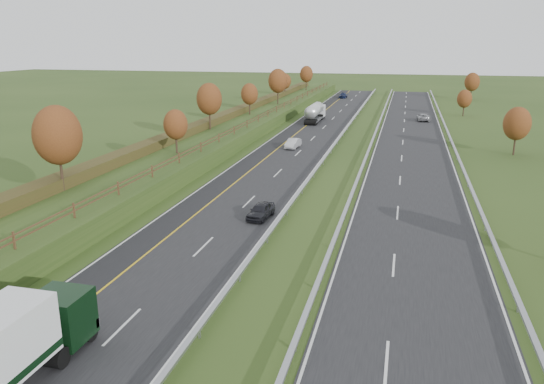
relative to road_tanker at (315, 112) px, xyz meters
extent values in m
plane|color=#2A4117|center=(9.60, -34.67, -1.86)|extent=(400.00, 400.00, 0.00)
cube|color=black|center=(1.60, -29.67, -1.84)|extent=(10.50, 200.00, 0.04)
cube|color=black|center=(18.10, -29.67, -1.84)|extent=(10.50, 200.00, 0.04)
cube|color=black|center=(-2.15, -29.67, -1.84)|extent=(3.00, 200.00, 0.04)
cube|color=silver|center=(-3.45, -29.67, -1.81)|extent=(0.15, 200.00, 0.01)
cube|color=gold|center=(-0.65, -29.67, -1.81)|extent=(0.15, 200.00, 0.01)
cube|color=silver|center=(6.65, -29.67, -1.81)|extent=(0.15, 200.00, 0.01)
cube|color=silver|center=(13.05, -29.67, -1.81)|extent=(0.15, 200.00, 0.01)
cube|color=silver|center=(23.15, -29.67, -1.81)|extent=(0.15, 200.00, 0.01)
cube|color=silver|center=(2.85, -78.67, -1.81)|extent=(0.15, 4.00, 0.01)
cube|color=silver|center=(16.85, -78.67, -1.81)|extent=(0.15, 4.00, 0.01)
cube|color=silver|center=(2.85, -66.67, -1.81)|extent=(0.15, 4.00, 0.01)
cube|color=silver|center=(16.85, -66.67, -1.81)|extent=(0.15, 4.00, 0.01)
cube|color=silver|center=(2.85, -54.67, -1.81)|extent=(0.15, 4.00, 0.01)
cube|color=silver|center=(16.85, -54.67, -1.81)|extent=(0.15, 4.00, 0.01)
cube|color=silver|center=(2.85, -42.67, -1.81)|extent=(0.15, 4.00, 0.01)
cube|color=silver|center=(16.85, -42.67, -1.81)|extent=(0.15, 4.00, 0.01)
cube|color=silver|center=(2.85, -30.67, -1.81)|extent=(0.15, 4.00, 0.01)
cube|color=silver|center=(16.85, -30.67, -1.81)|extent=(0.15, 4.00, 0.01)
cube|color=silver|center=(2.85, -18.67, -1.81)|extent=(0.15, 4.00, 0.01)
cube|color=silver|center=(16.85, -18.67, -1.81)|extent=(0.15, 4.00, 0.01)
cube|color=silver|center=(2.85, -6.67, -1.81)|extent=(0.15, 4.00, 0.01)
cube|color=silver|center=(16.85, -6.67, -1.81)|extent=(0.15, 4.00, 0.01)
cube|color=silver|center=(2.85, 5.33, -1.81)|extent=(0.15, 4.00, 0.01)
cube|color=silver|center=(16.85, 5.33, -1.81)|extent=(0.15, 4.00, 0.01)
cube|color=silver|center=(2.85, 17.33, -1.81)|extent=(0.15, 4.00, 0.01)
cube|color=silver|center=(16.85, 17.33, -1.81)|extent=(0.15, 4.00, 0.01)
cube|color=silver|center=(2.85, 29.33, -1.81)|extent=(0.15, 4.00, 0.01)
cube|color=silver|center=(16.85, 29.33, -1.81)|extent=(0.15, 4.00, 0.01)
cube|color=silver|center=(2.85, 41.33, -1.81)|extent=(0.15, 4.00, 0.01)
cube|color=silver|center=(16.85, 41.33, -1.81)|extent=(0.15, 4.00, 0.01)
cube|color=silver|center=(2.85, 53.33, -1.81)|extent=(0.15, 4.00, 0.01)
cube|color=silver|center=(16.85, 53.33, -1.81)|extent=(0.15, 4.00, 0.01)
cube|color=silver|center=(2.85, 65.33, -1.81)|extent=(0.15, 4.00, 0.01)
cube|color=silver|center=(16.85, 65.33, -1.81)|extent=(0.15, 4.00, 0.01)
cube|color=#2A4117|center=(-11.40, -29.67, -0.86)|extent=(12.00, 200.00, 2.00)
cube|color=#383917|center=(-13.40, -29.67, 0.69)|extent=(2.20, 180.00, 1.10)
cube|color=#422B19|center=(-6.90, -29.67, 0.69)|extent=(0.08, 184.00, 0.10)
cube|color=#422B19|center=(-6.90, -29.67, 1.09)|extent=(0.08, 184.00, 0.10)
cube|color=#422B19|center=(-6.90, -74.67, 0.74)|extent=(0.12, 0.12, 1.20)
cube|color=#422B19|center=(-6.90, -68.17, 0.74)|extent=(0.12, 0.12, 1.20)
cube|color=#422B19|center=(-6.90, -61.67, 0.74)|extent=(0.12, 0.12, 1.20)
cube|color=#422B19|center=(-6.90, -55.17, 0.74)|extent=(0.12, 0.12, 1.20)
cube|color=#422B19|center=(-6.90, -48.67, 0.74)|extent=(0.12, 0.12, 1.20)
cube|color=#422B19|center=(-6.90, -42.17, 0.74)|extent=(0.12, 0.12, 1.20)
cube|color=#422B19|center=(-6.90, -35.67, 0.74)|extent=(0.12, 0.12, 1.20)
cube|color=#422B19|center=(-6.90, -29.17, 0.74)|extent=(0.12, 0.12, 1.20)
cube|color=#422B19|center=(-6.90, -22.67, 0.74)|extent=(0.12, 0.12, 1.20)
cube|color=#422B19|center=(-6.90, -16.17, 0.74)|extent=(0.12, 0.12, 1.20)
cube|color=#422B19|center=(-6.90, -9.67, 0.74)|extent=(0.12, 0.12, 1.20)
cube|color=#422B19|center=(-6.90, -3.17, 0.74)|extent=(0.12, 0.12, 1.20)
cube|color=#422B19|center=(-6.90, 3.33, 0.74)|extent=(0.12, 0.12, 1.20)
cube|color=#422B19|center=(-6.90, 9.83, 0.74)|extent=(0.12, 0.12, 1.20)
cube|color=#422B19|center=(-6.90, 16.33, 0.74)|extent=(0.12, 0.12, 1.20)
cube|color=#422B19|center=(-6.90, 22.83, 0.74)|extent=(0.12, 0.12, 1.20)
cube|color=#422B19|center=(-6.90, 29.33, 0.74)|extent=(0.12, 0.12, 1.20)
cube|color=#422B19|center=(-6.90, 35.83, 0.74)|extent=(0.12, 0.12, 1.20)
cube|color=#422B19|center=(-6.90, 42.33, 0.74)|extent=(0.12, 0.12, 1.20)
cube|color=#422B19|center=(-6.90, 48.83, 0.74)|extent=(0.12, 0.12, 1.20)
cube|color=#422B19|center=(-6.90, 55.33, 0.74)|extent=(0.12, 0.12, 1.20)
cube|color=#422B19|center=(-6.90, 61.83, 0.74)|extent=(0.12, 0.12, 1.20)
cube|color=#96989E|center=(7.30, -29.67, -1.24)|extent=(0.32, 200.00, 0.18)
cube|color=#96989E|center=(7.30, -78.67, -1.58)|extent=(0.10, 0.14, 0.56)
cube|color=#96989E|center=(7.30, -71.67, -1.58)|extent=(0.10, 0.14, 0.56)
cube|color=#96989E|center=(7.30, -64.67, -1.58)|extent=(0.10, 0.14, 0.56)
cube|color=#96989E|center=(7.30, -57.67, -1.58)|extent=(0.10, 0.14, 0.56)
cube|color=#96989E|center=(7.30, -50.67, -1.58)|extent=(0.10, 0.14, 0.56)
cube|color=#96989E|center=(7.30, -43.67, -1.58)|extent=(0.10, 0.14, 0.56)
cube|color=#96989E|center=(7.30, -36.67, -1.58)|extent=(0.10, 0.14, 0.56)
cube|color=#96989E|center=(7.30, -29.67, -1.58)|extent=(0.10, 0.14, 0.56)
cube|color=#96989E|center=(7.30, -22.67, -1.58)|extent=(0.10, 0.14, 0.56)
cube|color=#96989E|center=(7.30, -15.67, -1.58)|extent=(0.10, 0.14, 0.56)
cube|color=#96989E|center=(7.30, -8.67, -1.58)|extent=(0.10, 0.14, 0.56)
cube|color=#96989E|center=(7.30, -1.67, -1.58)|extent=(0.10, 0.14, 0.56)
cube|color=#96989E|center=(7.30, 5.33, -1.58)|extent=(0.10, 0.14, 0.56)
cube|color=#96989E|center=(7.30, 12.33, -1.58)|extent=(0.10, 0.14, 0.56)
cube|color=#96989E|center=(7.30, 19.33, -1.58)|extent=(0.10, 0.14, 0.56)
cube|color=#96989E|center=(7.30, 26.33, -1.58)|extent=(0.10, 0.14, 0.56)
cube|color=#96989E|center=(7.30, 33.33, -1.58)|extent=(0.10, 0.14, 0.56)
cube|color=#96989E|center=(7.30, 40.33, -1.58)|extent=(0.10, 0.14, 0.56)
cube|color=#96989E|center=(7.30, 47.33, -1.58)|extent=(0.10, 0.14, 0.56)
cube|color=#96989E|center=(7.30, 54.33, -1.58)|extent=(0.10, 0.14, 0.56)
cube|color=#96989E|center=(7.30, 61.33, -1.58)|extent=(0.10, 0.14, 0.56)
cube|color=#96989E|center=(7.30, 68.33, -1.58)|extent=(0.10, 0.14, 0.56)
cube|color=#96989E|center=(12.40, -29.67, -1.24)|extent=(0.32, 200.00, 0.18)
cube|color=#96989E|center=(12.40, -78.67, -1.58)|extent=(0.10, 0.14, 0.56)
cube|color=#96989E|center=(12.40, -71.67, -1.58)|extent=(0.10, 0.14, 0.56)
cube|color=#96989E|center=(12.40, -64.67, -1.58)|extent=(0.10, 0.14, 0.56)
cube|color=#96989E|center=(12.40, -57.67, -1.58)|extent=(0.10, 0.14, 0.56)
cube|color=#96989E|center=(12.40, -50.67, -1.58)|extent=(0.10, 0.14, 0.56)
cube|color=#96989E|center=(12.40, -43.67, -1.58)|extent=(0.10, 0.14, 0.56)
cube|color=#96989E|center=(12.40, -36.67, -1.58)|extent=(0.10, 0.14, 0.56)
cube|color=#96989E|center=(12.40, -29.67, -1.58)|extent=(0.10, 0.14, 0.56)
cube|color=#96989E|center=(12.40, -22.67, -1.58)|extent=(0.10, 0.14, 0.56)
cube|color=#96989E|center=(12.40, -15.67, -1.58)|extent=(0.10, 0.14, 0.56)
cube|color=#96989E|center=(12.40, -8.67, -1.58)|extent=(0.10, 0.14, 0.56)
cube|color=#96989E|center=(12.40, -1.67, -1.58)|extent=(0.10, 0.14, 0.56)
cube|color=#96989E|center=(12.40, 5.33, -1.58)|extent=(0.10, 0.14, 0.56)
cube|color=#96989E|center=(12.40, 12.33, -1.58)|extent=(0.10, 0.14, 0.56)
cube|color=#96989E|center=(12.40, 19.33, -1.58)|extent=(0.10, 0.14, 0.56)
cube|color=#96989E|center=(12.40, 26.33, -1.58)|extent=(0.10, 0.14, 0.56)
cube|color=#96989E|center=(12.40, 33.33, -1.58)|extent=(0.10, 0.14, 0.56)
cube|color=#96989E|center=(12.40, 40.33, -1.58)|extent=(0.10, 0.14, 0.56)
cube|color=#96989E|center=(12.40, 47.33, -1.58)|extent=(0.10, 0.14, 0.56)
cube|color=#96989E|center=(12.40, 54.33, -1.58)|extent=(0.10, 0.14, 0.56)
cube|color=#96989E|center=(12.40, 61.33, -1.58)|extent=(0.10, 0.14, 0.56)
cube|color=#96989E|center=(12.40, 68.33, -1.58)|extent=(0.10, 0.14, 0.56)
cube|color=#96989E|center=(23.90, -29.67, -1.24)|extent=(0.32, 200.00, 0.18)
cube|color=#96989E|center=(23.90, -71.67, -1.58)|extent=(0.10, 0.14, 0.56)
cube|color=#96989E|center=(23.90, -57.67, -1.58)|extent=(0.10, 0.14, 0.56)
cube|color=#96989E|center=(23.90, -43.67, -1.58)|extent=(0.10, 0.14, 0.56)
cube|color=#96989E|center=(23.90, -29.67, -1.58)|extent=(0.10, 0.14, 0.56)
cube|color=#96989E|center=(23.90, -15.67, -1.58)|extent=(0.10, 0.14, 0.56)
cube|color=#96989E|center=(23.90, -1.67, -1.58)|extent=(0.10, 0.14, 0.56)
cube|color=#96989E|center=(23.90, 12.33, -1.58)|extent=(0.10, 0.14, 0.56)
cube|color=#96989E|center=(23.90, 26.33, -1.58)|extent=(0.10, 0.14, 0.56)
cube|color=#96989E|center=(23.90, 40.33, -1.58)|extent=(0.10, 0.14, 0.56)
cube|color=#96989E|center=(23.90, 54.33, -1.58)|extent=(0.10, 0.14, 0.56)
cube|color=#96989E|center=(23.90, 68.33, -1.58)|extent=(0.10, 0.14, 0.56)
cylinder|color=#2D2116|center=(-12.40, -61.67, 1.71)|extent=(0.24, 0.24, 3.15)
ellipsoid|color=#582B13|center=(-12.40, -61.67, 5.18)|extent=(4.20, 4.20, 5.25)
cylinder|color=#2D2116|center=(-9.40, -43.67, 1.22)|extent=(0.24, 0.24, 2.16)
ellipsoid|color=#582B13|center=(-9.40, -43.67, 3.59)|extent=(2.88, 2.88, 3.60)
cylinder|color=#2D2116|center=(-11.90, -25.67, 1.58)|extent=(0.24, 0.24, 2.88)
ellipsoid|color=#582B13|center=(-11.90, -25.67, 4.75)|extent=(3.84, 3.84, 4.80)
cylinder|color=#2D2116|center=(-10.90, -7.67, 1.31)|extent=(0.24, 0.24, 2.34)
ellipsoid|color=#582B13|center=(-10.90, -7.67, 3.88)|extent=(3.12, 3.12, 3.90)
cylinder|color=#2D2116|center=(-9.90, 10.33, 1.67)|extent=(0.24, 0.24, 3.06)
ellipsoid|color=#582B13|center=(-9.90, 10.33, 5.03)|extent=(4.08, 4.08, 5.10)
cylinder|color=#2D2116|center=(-12.40, 28.33, 1.26)|extent=(0.24, 0.24, 2.25)
ellipsoid|color=#582B13|center=(-12.40, 28.33, 3.74)|extent=(3.00, 3.00, 3.75)
cylinder|color=#2D2116|center=(-10.40, 46.33, 1.49)|extent=(0.24, 0.24, 2.70)
ellipsoid|color=#582B13|center=(-10.40, 46.33, 4.46)|extent=(3.60, 3.60, 4.50)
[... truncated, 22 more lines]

